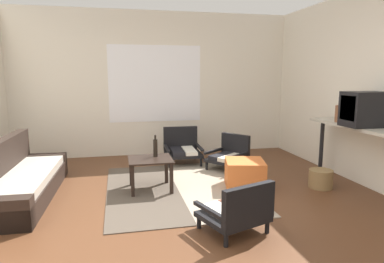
{
  "coord_description": "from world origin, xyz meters",
  "views": [
    {
      "loc": [
        -0.72,
        -3.47,
        1.54
      ],
      "look_at": [
        0.27,
        1.02,
        0.76
      ],
      "focal_mm": 31.65,
      "sensor_mm": 36.0,
      "label": 1
    }
  ],
  "objects_px": {
    "armchair_corner": "(229,154)",
    "crt_television": "(366,109)",
    "coffee_table": "(150,165)",
    "armchair_by_window": "(182,148)",
    "wicker_basket": "(321,179)",
    "console_shelf": "(360,133)",
    "ottoman_orange": "(245,174)",
    "armchair_striped_foreground": "(238,211)",
    "clay_vase": "(344,113)",
    "couch": "(19,181)",
    "glass_bottle": "(155,147)"
  },
  "relations": [
    {
      "from": "glass_bottle",
      "to": "wicker_basket",
      "type": "distance_m",
      "value": 2.3
    },
    {
      "from": "couch",
      "to": "armchair_by_window",
      "type": "bearing_deg",
      "value": 29.2
    },
    {
      "from": "coffee_table",
      "to": "ottoman_orange",
      "type": "xyz_separation_m",
      "value": [
        1.27,
        -0.18,
        -0.15
      ]
    },
    {
      "from": "glass_bottle",
      "to": "armchair_corner",
      "type": "bearing_deg",
      "value": 26.99
    },
    {
      "from": "console_shelf",
      "to": "crt_television",
      "type": "distance_m",
      "value": 0.33
    },
    {
      "from": "couch",
      "to": "console_shelf",
      "type": "relative_size",
      "value": 1.19
    },
    {
      "from": "armchair_striped_foreground",
      "to": "crt_television",
      "type": "xyz_separation_m",
      "value": [
        1.98,
        0.76,
        0.87
      ]
    },
    {
      "from": "ottoman_orange",
      "to": "console_shelf",
      "type": "height_order",
      "value": "console_shelf"
    },
    {
      "from": "armchair_striped_foreground",
      "to": "wicker_basket",
      "type": "height_order",
      "value": "armchair_striped_foreground"
    },
    {
      "from": "wicker_basket",
      "to": "coffee_table",
      "type": "bearing_deg",
      "value": 169.77
    },
    {
      "from": "coffee_table",
      "to": "ottoman_orange",
      "type": "bearing_deg",
      "value": -7.98
    },
    {
      "from": "console_shelf",
      "to": "clay_vase",
      "type": "relative_size",
      "value": 5.23
    },
    {
      "from": "armchair_by_window",
      "to": "wicker_basket",
      "type": "distance_m",
      "value": 2.37
    },
    {
      "from": "armchair_striped_foreground",
      "to": "glass_bottle",
      "type": "bearing_deg",
      "value": 111.68
    },
    {
      "from": "coffee_table",
      "to": "wicker_basket",
      "type": "height_order",
      "value": "coffee_table"
    },
    {
      "from": "console_shelf",
      "to": "armchair_by_window",
      "type": "bearing_deg",
      "value": 135.72
    },
    {
      "from": "armchair_by_window",
      "to": "armchair_corner",
      "type": "bearing_deg",
      "value": -40.65
    },
    {
      "from": "couch",
      "to": "armchair_corner",
      "type": "height_order",
      "value": "couch"
    },
    {
      "from": "armchair_corner",
      "to": "couch",
      "type": "bearing_deg",
      "value": -166.61
    },
    {
      "from": "armchair_by_window",
      "to": "armchair_corner",
      "type": "xyz_separation_m",
      "value": [
        0.68,
        -0.58,
        -0.01
      ]
    },
    {
      "from": "console_shelf",
      "to": "coffee_table",
      "type": "bearing_deg",
      "value": 167.16
    },
    {
      "from": "coffee_table",
      "to": "armchair_by_window",
      "type": "relative_size",
      "value": 0.89
    },
    {
      "from": "glass_bottle",
      "to": "couch",
      "type": "bearing_deg",
      "value": -177.98
    },
    {
      "from": "crt_television",
      "to": "wicker_basket",
      "type": "xyz_separation_m",
      "value": [
        -0.39,
        0.28,
        -0.98
      ]
    },
    {
      "from": "coffee_table",
      "to": "console_shelf",
      "type": "xyz_separation_m",
      "value": [
        2.68,
        -0.61,
        0.44
      ]
    },
    {
      "from": "glass_bottle",
      "to": "clay_vase",
      "type": "bearing_deg",
      "value": -8.26
    },
    {
      "from": "clay_vase",
      "to": "coffee_table",
      "type": "bearing_deg",
      "value": 174.08
    },
    {
      "from": "armchair_corner",
      "to": "crt_television",
      "type": "xyz_separation_m",
      "value": [
        1.31,
        -1.45,
        0.85
      ]
    },
    {
      "from": "armchair_striped_foreground",
      "to": "armchair_corner",
      "type": "bearing_deg",
      "value": 73.28
    },
    {
      "from": "glass_bottle",
      "to": "wicker_basket",
      "type": "height_order",
      "value": "glass_bottle"
    },
    {
      "from": "glass_bottle",
      "to": "wicker_basket",
      "type": "relative_size",
      "value": 0.93
    },
    {
      "from": "console_shelf",
      "to": "crt_television",
      "type": "xyz_separation_m",
      "value": [
        -0.0,
        -0.08,
        0.32
      ]
    },
    {
      "from": "couch",
      "to": "armchair_striped_foreground",
      "type": "distance_m",
      "value": 2.77
    },
    {
      "from": "armchair_by_window",
      "to": "wicker_basket",
      "type": "relative_size",
      "value": 2.03
    },
    {
      "from": "armchair_by_window",
      "to": "wicker_basket",
      "type": "height_order",
      "value": "armchair_by_window"
    },
    {
      "from": "armchair_striped_foreground",
      "to": "wicker_basket",
      "type": "xyz_separation_m",
      "value": [
        1.59,
        1.04,
        -0.11
      ]
    },
    {
      "from": "armchair_corner",
      "to": "clay_vase",
      "type": "relative_size",
      "value": 2.28
    },
    {
      "from": "armchair_striped_foreground",
      "to": "clay_vase",
      "type": "xyz_separation_m",
      "value": [
        1.98,
        1.18,
        0.77
      ]
    },
    {
      "from": "couch",
      "to": "armchair_striped_foreground",
      "type": "xyz_separation_m",
      "value": [
        2.33,
        -1.49,
        0.01
      ]
    },
    {
      "from": "coffee_table",
      "to": "clay_vase",
      "type": "xyz_separation_m",
      "value": [
        2.68,
        -0.28,
        0.66
      ]
    },
    {
      "from": "console_shelf",
      "to": "ottoman_orange",
      "type": "bearing_deg",
      "value": 162.94
    },
    {
      "from": "armchair_corner",
      "to": "ottoman_orange",
      "type": "height_order",
      "value": "armchair_corner"
    },
    {
      "from": "console_shelf",
      "to": "clay_vase",
      "type": "bearing_deg",
      "value": 90.0
    },
    {
      "from": "armchair_corner",
      "to": "clay_vase",
      "type": "bearing_deg",
      "value": -38.03
    },
    {
      "from": "coffee_table",
      "to": "armchair_striped_foreground",
      "type": "relative_size",
      "value": 0.78
    },
    {
      "from": "couch",
      "to": "wicker_basket",
      "type": "height_order",
      "value": "couch"
    },
    {
      "from": "glass_bottle",
      "to": "ottoman_orange",
      "type": "bearing_deg",
      "value": -13.16
    },
    {
      "from": "console_shelf",
      "to": "wicker_basket",
      "type": "height_order",
      "value": "console_shelf"
    },
    {
      "from": "couch",
      "to": "clay_vase",
      "type": "distance_m",
      "value": 4.39
    },
    {
      "from": "clay_vase",
      "to": "wicker_basket",
      "type": "distance_m",
      "value": 0.97
    }
  ]
}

